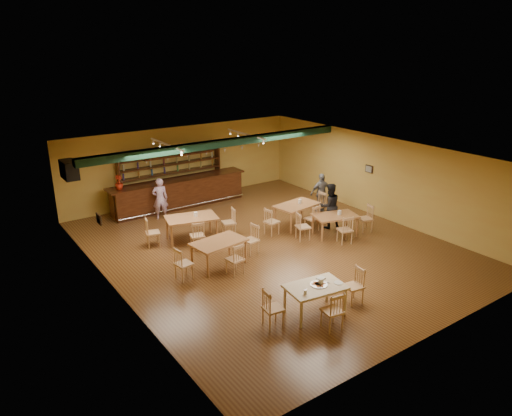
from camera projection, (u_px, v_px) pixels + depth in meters
floor at (269, 246)px, 15.30m from camera, size 12.00×12.00×0.00m
ceiling_beam at (222, 143)px, 16.52m from camera, size 10.00×0.30×0.25m
track_rail_left at (166, 144)px, 15.98m from camera, size 0.05×2.50×0.05m
track_rail_right at (246, 134)px, 17.71m from camera, size 0.05×2.50×0.05m
ac_unit at (70, 170)px, 15.18m from camera, size 0.34×0.70×0.48m
picture_left at (99, 219)px, 12.83m from camera, size 0.04×0.34×0.28m
picture_right at (369, 169)px, 17.81m from camera, size 0.04×0.34×0.28m
bar_counter at (179, 193)px, 18.77m from camera, size 5.60×0.85×1.13m
back_bar_hutch at (171, 175)px, 19.07m from camera, size 4.33×0.40×2.28m
poinsettia at (119, 182)px, 17.23m from camera, size 0.38×0.38×0.53m
dining_table_a at (192, 229)px, 15.64m from camera, size 1.83×1.35×0.82m
dining_table_b at (297, 215)px, 16.93m from camera, size 1.68×1.15×0.78m
dining_table_c at (219, 253)px, 13.88m from camera, size 1.65×1.12×0.77m
dining_table_d at (335, 225)px, 16.07m from camera, size 1.62×1.23×0.72m
near_table at (315, 300)px, 11.43m from camera, size 1.50×1.08×0.74m
pizza_tray at (319, 285)px, 11.36m from camera, size 0.50×0.50×0.01m
parmesan_shaker at (305, 292)px, 10.93m from camera, size 0.08×0.08×0.11m
napkin_stack at (321, 278)px, 11.64m from camera, size 0.21×0.16×0.03m
pizza_server at (322, 282)px, 11.47m from camera, size 0.27×0.30×0.00m
side_plate at (338, 283)px, 11.45m from camera, size 0.25×0.25×0.01m
patron_bar at (160, 199)px, 17.44m from camera, size 0.65×0.52×1.55m
patron_right_a at (329, 206)px, 16.61m from camera, size 0.91×0.79×1.60m
patron_right_b at (322, 193)px, 18.14m from camera, size 0.96×0.61×1.51m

